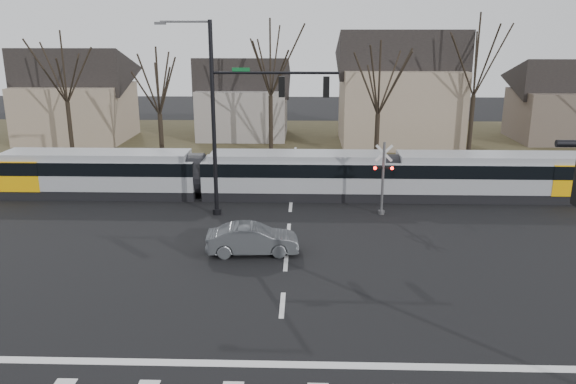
{
  "coord_description": "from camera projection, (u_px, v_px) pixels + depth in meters",
  "views": [
    {
      "loc": [
        0.76,
        -16.54,
        9.63
      ],
      "look_at": [
        0.0,
        9.0,
        2.3
      ],
      "focal_mm": 35.0,
      "sensor_mm": 36.0,
      "label": 1
    }
  ],
  "objects": [
    {
      "name": "ground",
      "position": [
        280.0,
        333.0,
        18.57
      ],
      "size": [
        140.0,
        140.0,
        0.0
      ],
      "primitive_type": "plane",
      "color": "black"
    },
    {
      "name": "grass_verge",
      "position": [
        296.0,
        145.0,
        49.32
      ],
      "size": [
        140.0,
        28.0,
        0.01
      ],
      "primitive_type": "cube",
      "color": "#38331E",
      "rests_on": "ground"
    },
    {
      "name": "stop_line",
      "position": [
        277.0,
        364.0,
        16.84
      ],
      "size": [
        28.0,
        0.35,
        0.01
      ],
      "primitive_type": "cube",
      "color": "silver",
      "rests_on": "ground"
    },
    {
      "name": "lane_dashes",
      "position": [
        291.0,
        197.0,
        33.94
      ],
      "size": [
        0.18,
        30.0,
        0.01
      ],
      "color": "silver",
      "rests_on": "ground"
    },
    {
      "name": "rail_pair",
      "position": [
        291.0,
        197.0,
        33.74
      ],
      "size": [
        90.0,
        1.52,
        0.06
      ],
      "color": "#59595E",
      "rests_on": "ground"
    },
    {
      "name": "tram",
      "position": [
        294.0,
        173.0,
        33.53
      ],
      "size": [
        35.64,
        2.65,
        2.7
      ],
      "color": "gray",
      "rests_on": "ground"
    },
    {
      "name": "sedan",
      "position": [
        252.0,
        239.0,
        25.1
      ],
      "size": [
        2.06,
        4.32,
        1.35
      ],
      "primitive_type": "imported",
      "rotation": [
        0.0,
        0.0,
        1.65
      ],
      "color": "#474B4E",
      "rests_on": "ground"
    },
    {
      "name": "signal_pole_far",
      "position": [
        244.0,
        110.0,
        29.08
      ],
      "size": [
        9.28,
        0.44,
        10.2
      ],
      "color": "black",
      "rests_on": "ground"
    },
    {
      "name": "rail_crossing_signal",
      "position": [
        383.0,
        181.0,
        30.2
      ],
      "size": [
        1.08,
        0.36,
        4.0
      ],
      "color": "#59595B",
      "rests_on": "ground"
    },
    {
      "name": "tree_row",
      "position": [
        321.0,
        95.0,
        42.12
      ],
      "size": [
        59.2,
        7.2,
        10.0
      ],
      "color": "black",
      "rests_on": "ground"
    },
    {
      "name": "house_a",
      "position": [
        75.0,
        91.0,
        50.58
      ],
      "size": [
        9.72,
        8.64,
        8.6
      ],
      "color": "gray",
      "rests_on": "ground"
    },
    {
      "name": "house_b",
      "position": [
        243.0,
        95.0,
        52.21
      ],
      "size": [
        8.64,
        7.56,
        7.65
      ],
      "color": "gray",
      "rests_on": "ground"
    },
    {
      "name": "house_c",
      "position": [
        400.0,
        84.0,
        48.58
      ],
      "size": [
        10.8,
        8.64,
        10.1
      ],
      "color": "gray",
      "rests_on": "ground"
    },
    {
      "name": "house_d",
      "position": [
        563.0,
        97.0,
        50.42
      ],
      "size": [
        8.64,
        7.56,
        7.65
      ],
      "color": "brown",
      "rests_on": "ground"
    }
  ]
}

